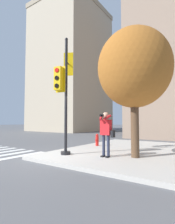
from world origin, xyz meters
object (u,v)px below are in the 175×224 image
at_px(person_photographer, 106,130).
at_px(street_tree, 134,68).
at_px(fire_hydrant, 97,140).
at_px(traffic_signal_pole, 65,83).

height_order(person_photographer, street_tree, street_tree).
relative_size(street_tree, fire_hydrant, 7.43).
relative_size(person_photographer, fire_hydrant, 2.56).
distance_m(street_tree, fire_hydrant, 4.54).
distance_m(person_photographer, street_tree, 2.57).
bearing_deg(traffic_signal_pole, person_photographer, 17.41).
bearing_deg(person_photographer, street_tree, 29.75).
bearing_deg(street_tree, person_photographer, -150.25).
bearing_deg(person_photographer, traffic_signal_pole, -162.59).
relative_size(traffic_signal_pole, street_tree, 0.99).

